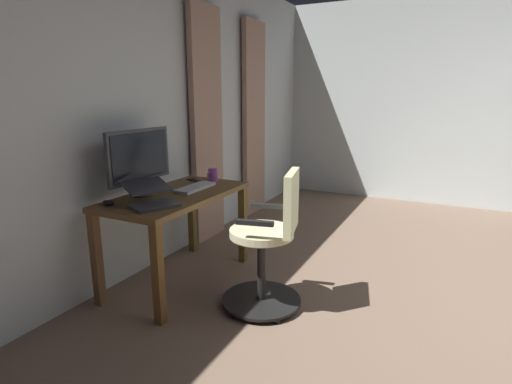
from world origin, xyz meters
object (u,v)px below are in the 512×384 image
at_px(computer_mouse, 108,203).
at_px(computer_monitor, 140,158).
at_px(desk, 177,207).
at_px(mug_tea, 213,175).
at_px(office_chair, 270,244).
at_px(laptop, 151,198).
at_px(cell_phone_by_monitor, 195,180).
at_px(computer_keyboard, 195,187).

bearing_deg(computer_mouse, computer_monitor, 178.81).
xyz_separation_m(desk, mug_tea, (-0.50, 0.02, 0.16)).
bearing_deg(office_chair, laptop, 98.86).
xyz_separation_m(office_chair, mug_tea, (-0.54, -0.80, 0.31)).
height_order(desk, laptop, laptop).
distance_m(computer_monitor, cell_phone_by_monitor, 0.66).
xyz_separation_m(computer_monitor, cell_phone_by_monitor, (-0.60, 0.06, -0.28)).
xyz_separation_m(laptop, mug_tea, (-0.85, -0.05, 0.00)).
xyz_separation_m(desk, office_chair, (0.04, 0.81, -0.15)).
relative_size(office_chair, computer_mouse, 9.73).
xyz_separation_m(computer_monitor, laptop, (0.19, 0.26, -0.23)).
bearing_deg(laptop, computer_keyboard, -154.83).
bearing_deg(office_chair, computer_monitor, 82.95).
distance_m(desk, mug_tea, 0.52).
height_order(office_chair, cell_phone_by_monitor, office_chair).
distance_m(computer_keyboard, computer_mouse, 0.71).
xyz_separation_m(desk, computer_mouse, (0.48, -0.20, 0.13)).
distance_m(desk, computer_keyboard, 0.23).
relative_size(computer_keyboard, cell_phone_by_monitor, 2.74).
xyz_separation_m(desk, cell_phone_by_monitor, (-0.44, -0.14, 0.11)).
relative_size(computer_monitor, mug_tea, 4.65).
bearing_deg(computer_mouse, laptop, 115.92).
xyz_separation_m(office_chair, laptop, (0.31, -0.75, 0.31)).
bearing_deg(desk, laptop, 10.49).
bearing_deg(cell_phone_by_monitor, office_chair, 79.18).
height_order(desk, mug_tea, mug_tea).
bearing_deg(computer_monitor, computer_mouse, -1.19).
relative_size(desk, computer_monitor, 1.95).
relative_size(computer_mouse, mug_tea, 0.75).
relative_size(office_chair, mug_tea, 7.29).
relative_size(desk, laptop, 2.92).
distance_m(computer_monitor, computer_keyboard, 0.50).
distance_m(computer_keyboard, laptop, 0.54).
bearing_deg(cell_phone_by_monitor, computer_monitor, 10.98).
bearing_deg(desk, office_chair, 86.85).
xyz_separation_m(laptop, computer_mouse, (0.13, -0.26, -0.03)).
height_order(computer_monitor, laptop, computer_monitor).
xyz_separation_m(office_chair, computer_mouse, (0.44, -1.01, 0.28)).
distance_m(office_chair, cell_phone_by_monitor, 1.10).
bearing_deg(computer_monitor, desk, 129.66).
bearing_deg(computer_keyboard, office_chair, 73.21).
relative_size(laptop, computer_mouse, 4.15).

